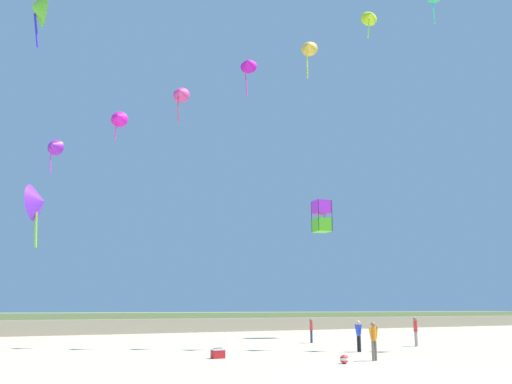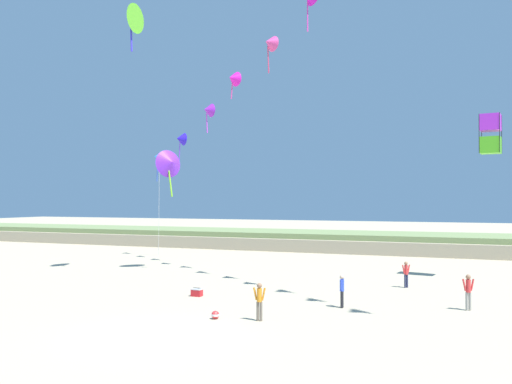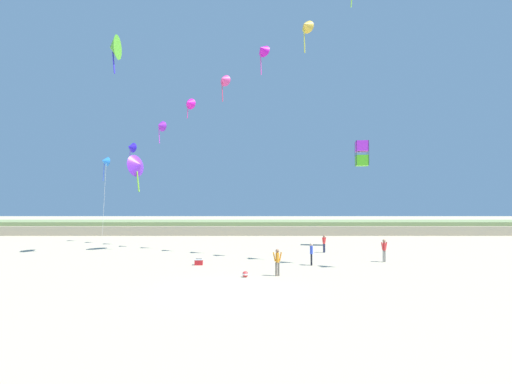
{
  "view_description": "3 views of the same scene",
  "coord_description": "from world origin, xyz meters",
  "views": [
    {
      "loc": [
        -13.63,
        -14.86,
        2.2
      ],
      "look_at": [
        1.91,
        12.9,
        9.08
      ],
      "focal_mm": 38.0,
      "sensor_mm": 36.0,
      "label": 1
    },
    {
      "loc": [
        11.51,
        -18.01,
        5.23
      ],
      "look_at": [
        -0.01,
        10.36,
        5.72
      ],
      "focal_mm": 38.0,
      "sensor_mm": 36.0,
      "label": 2
    },
    {
      "loc": [
        1.46,
        -20.53,
        4.41
      ],
      "look_at": [
        1.41,
        10.55,
        5.32
      ],
      "focal_mm": 28.0,
      "sensor_mm": 36.0,
      "label": 3
    }
  ],
  "objects": [
    {
      "name": "kite_banner_string",
      "position": [
        1.96,
        14.36,
        17.81
      ],
      "size": [
        37.21,
        24.14,
        27.09
      ],
      "color": "#277CE9"
    },
    {
      "name": "large_kite_mid_trail",
      "position": [
        -10.98,
        13.92,
        18.08
      ],
      "size": [
        0.71,
        2.11,
        3.42
      ],
      "color": "#63C62B"
    },
    {
      "name": "person_near_right",
      "position": [
        2.77,
        3.91,
        0.95
      ],
      "size": [
        0.58,
        0.22,
        1.65
      ],
      "color": "#726656",
      "rests_on": "ground"
    },
    {
      "name": "person_near_left",
      "position": [
        5.43,
        8.13,
        0.93
      ],
      "size": [
        0.22,
        0.56,
        1.6
      ],
      "color": "black",
      "rests_on": "ground"
    },
    {
      "name": "beach_cooler",
      "position": [
        -2.66,
        8.27,
        0.21
      ],
      "size": [
        0.58,
        0.41,
        0.46
      ],
      "color": "red",
      "rests_on": "ground"
    },
    {
      "name": "person_far_left",
      "position": [
        7.61,
        15.58,
        0.91
      ],
      "size": [
        0.47,
        0.41,
        1.57
      ],
      "color": "#282D4C",
      "rests_on": "ground"
    },
    {
      "name": "large_kite_high_solo",
      "position": [
        -9.74,
        17.18,
        8.06
      ],
      "size": [
        1.89,
        2.32,
        3.65
      ],
      "color": "#7E2CE9"
    },
    {
      "name": "person_mid_center",
      "position": [
        11.16,
        9.74,
        0.99
      ],
      "size": [
        0.57,
        0.34,
        1.71
      ],
      "color": "gray",
      "rests_on": "ground"
    },
    {
      "name": "dune_ridge",
      "position": [
        0.0,
        39.33,
        0.91
      ],
      "size": [
        120.0,
        10.53,
        1.84
      ],
      "color": "tan",
      "rests_on": "ground"
    },
    {
      "name": "beach_ball",
      "position": [
        0.81,
        3.54,
        0.18
      ],
      "size": [
        0.36,
        0.36,
        0.36
      ],
      "color": "red",
      "rests_on": "ground"
    },
    {
      "name": "large_kite_low_lead",
      "position": [
        12.45,
        20.68,
        9.62
      ],
      "size": [
        1.43,
        1.43,
        2.58
      ],
      "color": "#55C923"
    },
    {
      "name": "ground_plane",
      "position": [
        0.0,
        0.0,
        0.0
      ],
      "size": [
        240.0,
        240.0,
        0.0
      ],
      "primitive_type": "plane",
      "color": "tan"
    }
  ]
}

